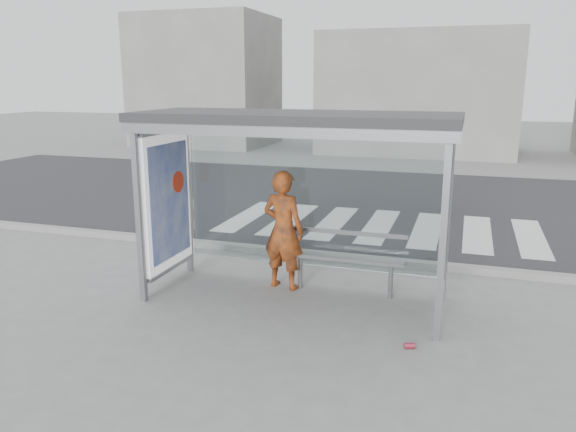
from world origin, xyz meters
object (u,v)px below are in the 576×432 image
at_px(person, 283,230).
at_px(bench, 345,258).
at_px(soda_can, 410,346).
at_px(bus_shelter, 270,159).

height_order(person, bench, person).
height_order(bench, soda_can, bench).
distance_m(person, bench, 0.99).
bearing_deg(bus_shelter, person, 78.51).
xyz_separation_m(bus_shelter, person, (0.07, 0.35, -1.09)).
xyz_separation_m(bus_shelter, bench, (0.99, 0.44, -1.45)).
relative_size(bus_shelter, bench, 2.47).
relative_size(bus_shelter, person, 2.39).
relative_size(person, soda_can, 13.87).
distance_m(bench, soda_can, 1.95).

